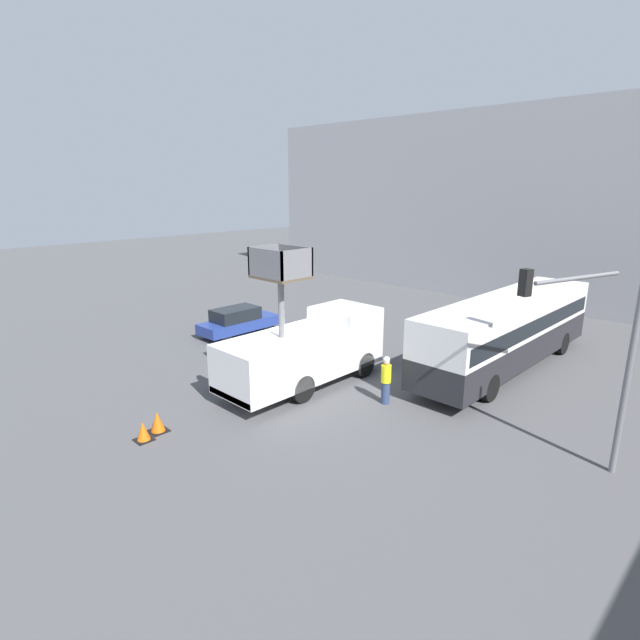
# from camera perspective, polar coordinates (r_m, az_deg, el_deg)

# --- Properties ---
(ground_plane) EXTENTS (120.00, 120.00, 0.00)m
(ground_plane) POSITION_cam_1_polar(r_m,az_deg,el_deg) (21.45, -2.61, -6.77)
(ground_plane) COLOR #4C4C4F
(building_backdrop_far) EXTENTS (44.00, 10.00, 13.11)m
(building_backdrop_far) POSITION_cam_1_polar(r_m,az_deg,el_deg) (40.99, 23.91, 11.87)
(building_backdrop_far) COLOR #9E9EA3
(building_backdrop_far) RESTS_ON ground_plane
(utility_truck) EXTENTS (2.52, 7.37, 5.80)m
(utility_truck) POSITION_cam_1_polar(r_m,az_deg,el_deg) (20.33, -1.61, -3.31)
(utility_truck) COLOR white
(utility_truck) RESTS_ON ground_plane
(city_bus) EXTENTS (2.59, 12.41, 3.24)m
(city_bus) POSITION_cam_1_polar(r_m,az_deg,el_deg) (23.62, 20.72, -0.80)
(city_bus) COLOR #232328
(city_bus) RESTS_ON ground_plane
(traffic_light_pole) EXTENTS (3.80, 3.55, 5.68)m
(traffic_light_pole) POSITION_cam_1_polar(r_m,az_deg,el_deg) (16.54, 28.10, -1.07)
(traffic_light_pole) COLOR slate
(traffic_light_pole) RESTS_ON ground_plane
(road_worker_near_truck) EXTENTS (0.38, 0.38, 1.88)m
(road_worker_near_truck) POSITION_cam_1_polar(r_m,az_deg,el_deg) (20.44, -12.15, -5.40)
(road_worker_near_truck) COLOR navy
(road_worker_near_truck) RESTS_ON ground_plane
(road_worker_directing) EXTENTS (0.38, 0.38, 1.88)m
(road_worker_directing) POSITION_cam_1_polar(r_m,az_deg,el_deg) (18.99, 7.54, -6.81)
(road_worker_directing) COLOR navy
(road_worker_directing) RESTS_ON ground_plane
(traffic_cone_near_truck) EXTENTS (0.56, 0.56, 0.64)m
(traffic_cone_near_truck) POSITION_cam_1_polar(r_m,az_deg,el_deg) (17.48, -19.56, -11.95)
(traffic_cone_near_truck) COLOR black
(traffic_cone_near_truck) RESTS_ON ground_plane
(traffic_cone_mid_road) EXTENTS (0.61, 0.61, 0.70)m
(traffic_cone_mid_road) POSITION_cam_1_polar(r_m,az_deg,el_deg) (17.88, -18.07, -11.07)
(traffic_cone_mid_road) COLOR black
(traffic_cone_mid_road) RESTS_ON ground_plane
(parked_car_curbside) EXTENTS (1.70, 4.56, 1.50)m
(parked_car_curbside) POSITION_cam_1_polar(r_m,az_deg,el_deg) (27.91, -9.36, -0.10)
(parked_car_curbside) COLOR navy
(parked_car_curbside) RESTS_ON ground_plane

